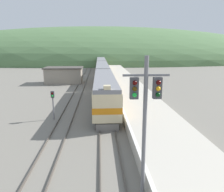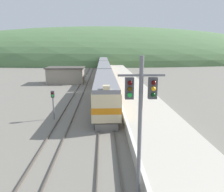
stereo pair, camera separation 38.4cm
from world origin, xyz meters
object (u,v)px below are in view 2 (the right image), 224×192
Objects in this scene: signal_post_siding at (53,99)px; carriage_fourth at (103,60)px; carriage_third at (104,64)px; signal_mast_main at (140,110)px; express_train_lead_car at (105,90)px; carriage_second at (104,72)px.

carriage_fourth is at bearing 85.52° from signal_post_siding.
signal_mast_main is (1.48, -63.97, 2.70)m from carriage_third.
signal_mast_main is at bearing -61.58° from signal_post_siding.
signal_post_siding is at bearing 118.42° from signal_mast_main.
express_train_lead_car is 6.08× the size of signal_post_siding.
signal_mast_main reaches higher than signal_post_siding.
carriage_second is (0.00, 22.01, -0.01)m from express_train_lead_car.
carriage_third is 2.97× the size of signal_mast_main.
carriage_fourth is 73.86m from signal_post_siding.
express_train_lead_car is 68.10m from carriage_fourth.
signal_mast_main is (1.48, -18.92, 2.69)m from express_train_lead_car.
express_train_lead_car is at bearing -90.00° from carriage_second.
carriage_fourth is (0.00, 23.04, 0.00)m from carriage_third.
carriage_second is at bearing 92.06° from signal_mast_main.
express_train_lead_car reaches higher than carriage_second.
carriage_second is 23.04m from carriage_third.
express_train_lead_car is at bearing -90.00° from carriage_third.
express_train_lead_car is 45.06m from carriage_third.
carriage_fourth is 6.86× the size of signal_post_siding.
signal_mast_main is at bearing -87.94° from carriage_second.
signal_post_siding is (-5.77, -5.53, 0.14)m from express_train_lead_car.
express_train_lead_car reaches higher than carriage_third.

